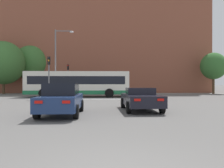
{
  "coord_description": "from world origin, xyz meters",
  "views": [
    {
      "loc": [
        -0.12,
        -3.46,
        1.56
      ],
      "look_at": [
        0.74,
        21.1,
        1.51
      ],
      "focal_mm": 35.0,
      "sensor_mm": 36.0,
      "label": 1
    }
  ],
  "objects_px": {
    "bus_crossing_lead": "(78,83)",
    "traffic_light_far_left": "(68,74)",
    "pedestrian_waiting": "(44,87)",
    "car_roadster_right": "(141,99)",
    "traffic_light_near_left": "(49,71)",
    "pedestrian_walking_west": "(92,87)",
    "street_lamp_junction": "(58,56)",
    "car_saloon_left": "(62,99)",
    "pedestrian_walking_east": "(62,87)"
  },
  "relations": [
    {
      "from": "street_lamp_junction",
      "to": "pedestrian_waiting",
      "type": "distance_m",
      "value": 8.69
    },
    {
      "from": "car_saloon_left",
      "to": "pedestrian_waiting",
      "type": "distance_m",
      "value": 23.15
    },
    {
      "from": "car_saloon_left",
      "to": "street_lamp_junction",
      "type": "bearing_deg",
      "value": 101.33
    },
    {
      "from": "pedestrian_waiting",
      "to": "street_lamp_junction",
      "type": "bearing_deg",
      "value": 16.22
    },
    {
      "from": "pedestrian_walking_west",
      "to": "bus_crossing_lead",
      "type": "bearing_deg",
      "value": 160.62
    },
    {
      "from": "traffic_light_near_left",
      "to": "street_lamp_junction",
      "type": "distance_m",
      "value": 4.6
    },
    {
      "from": "street_lamp_junction",
      "to": "bus_crossing_lead",
      "type": "bearing_deg",
      "value": -15.34
    },
    {
      "from": "street_lamp_junction",
      "to": "pedestrian_walking_west",
      "type": "relative_size",
      "value": 4.29
    },
    {
      "from": "car_roadster_right",
      "to": "pedestrian_waiting",
      "type": "xyz_separation_m",
      "value": [
        -11.14,
        20.41,
        0.3
      ]
    },
    {
      "from": "pedestrian_walking_east",
      "to": "pedestrian_walking_west",
      "type": "height_order",
      "value": "pedestrian_walking_west"
    },
    {
      "from": "bus_crossing_lead",
      "to": "traffic_light_far_left",
      "type": "height_order",
      "value": "traffic_light_far_left"
    },
    {
      "from": "pedestrian_waiting",
      "to": "traffic_light_far_left",
      "type": "bearing_deg",
      "value": 81.68
    },
    {
      "from": "bus_crossing_lead",
      "to": "traffic_light_far_left",
      "type": "bearing_deg",
      "value": -162.71
    },
    {
      "from": "car_roadster_right",
      "to": "pedestrian_walking_west",
      "type": "relative_size",
      "value": 2.32
    },
    {
      "from": "car_roadster_right",
      "to": "pedestrian_walking_east",
      "type": "bearing_deg",
      "value": 110.41
    },
    {
      "from": "bus_crossing_lead",
      "to": "street_lamp_junction",
      "type": "bearing_deg",
      "value": -105.34
    },
    {
      "from": "car_roadster_right",
      "to": "pedestrian_waiting",
      "type": "bearing_deg",
      "value": 117.02
    },
    {
      "from": "traffic_light_far_left",
      "to": "street_lamp_junction",
      "type": "height_order",
      "value": "street_lamp_junction"
    },
    {
      "from": "street_lamp_junction",
      "to": "pedestrian_walking_west",
      "type": "distance_m",
      "value": 9.05
    },
    {
      "from": "bus_crossing_lead",
      "to": "car_roadster_right",
      "type": "bearing_deg",
      "value": 21.99
    },
    {
      "from": "traffic_light_near_left",
      "to": "pedestrian_walking_west",
      "type": "bearing_deg",
      "value": 72.92
    },
    {
      "from": "pedestrian_walking_east",
      "to": "traffic_light_far_left",
      "type": "bearing_deg",
      "value": 177.84
    },
    {
      "from": "street_lamp_junction",
      "to": "pedestrian_walking_west",
      "type": "xyz_separation_m",
      "value": [
        3.49,
        7.47,
        -3.71
      ]
    },
    {
      "from": "car_saloon_left",
      "to": "traffic_light_near_left",
      "type": "relative_size",
      "value": 1.01
    },
    {
      "from": "car_roadster_right",
      "to": "traffic_light_far_left",
      "type": "relative_size",
      "value": 0.97
    },
    {
      "from": "traffic_light_near_left",
      "to": "traffic_light_far_left",
      "type": "bearing_deg",
      "value": 89.83
    },
    {
      "from": "street_lamp_junction",
      "to": "traffic_light_far_left",
      "type": "bearing_deg",
      "value": 90.4
    },
    {
      "from": "pedestrian_walking_east",
      "to": "pedestrian_walking_west",
      "type": "distance_m",
      "value": 4.79
    },
    {
      "from": "traffic_light_far_left",
      "to": "pedestrian_walking_west",
      "type": "distance_m",
      "value": 4.02
    },
    {
      "from": "traffic_light_near_left",
      "to": "pedestrian_walking_west",
      "type": "relative_size",
      "value": 2.29
    },
    {
      "from": "car_roadster_right",
      "to": "street_lamp_junction",
      "type": "relative_size",
      "value": 0.54
    },
    {
      "from": "pedestrian_waiting",
      "to": "pedestrian_walking_east",
      "type": "xyz_separation_m",
      "value": [
        2.35,
        1.32,
        0.08
      ]
    },
    {
      "from": "car_roadster_right",
      "to": "bus_crossing_lead",
      "type": "distance_m",
      "value": 13.89
    },
    {
      "from": "car_roadster_right",
      "to": "bus_crossing_lead",
      "type": "xyz_separation_m",
      "value": [
        -5.19,
        12.85,
        0.9
      ]
    },
    {
      "from": "street_lamp_junction",
      "to": "pedestrian_walking_east",
      "type": "xyz_separation_m",
      "value": [
        -1.24,
        8.23,
        -3.77
      ]
    },
    {
      "from": "car_saloon_left",
      "to": "car_roadster_right",
      "type": "height_order",
      "value": "car_saloon_left"
    },
    {
      "from": "bus_crossing_lead",
      "to": "pedestrian_waiting",
      "type": "bearing_deg",
      "value": -141.78
    },
    {
      "from": "car_roadster_right",
      "to": "traffic_light_near_left",
      "type": "height_order",
      "value": "traffic_light_near_left"
    },
    {
      "from": "traffic_light_far_left",
      "to": "pedestrian_walking_west",
      "type": "relative_size",
      "value": 2.39
    },
    {
      "from": "bus_crossing_lead",
      "to": "street_lamp_junction",
      "type": "relative_size",
      "value": 1.47
    },
    {
      "from": "pedestrian_waiting",
      "to": "pedestrian_walking_west",
      "type": "relative_size",
      "value": 0.9
    },
    {
      "from": "pedestrian_walking_west",
      "to": "car_saloon_left",
      "type": "bearing_deg",
      "value": 168.17
    },
    {
      "from": "car_roadster_right",
      "to": "traffic_light_near_left",
      "type": "distance_m",
      "value": 12.25
    },
    {
      "from": "traffic_light_far_left",
      "to": "pedestrian_waiting",
      "type": "bearing_deg",
      "value": -177.08
    },
    {
      "from": "street_lamp_junction",
      "to": "pedestrian_waiting",
      "type": "xyz_separation_m",
      "value": [
        -3.59,
        6.91,
        -3.84
      ]
    },
    {
      "from": "pedestrian_waiting",
      "to": "pedestrian_walking_west",
      "type": "bearing_deg",
      "value": 83.3
    },
    {
      "from": "car_saloon_left",
      "to": "pedestrian_walking_west",
      "type": "xyz_separation_m",
      "value": [
        0.16,
        22.66,
        0.32
      ]
    },
    {
      "from": "pedestrian_waiting",
      "to": "pedestrian_walking_west",
      "type": "distance_m",
      "value": 7.11
    },
    {
      "from": "traffic_light_far_left",
      "to": "pedestrian_walking_east",
      "type": "height_order",
      "value": "traffic_light_far_left"
    },
    {
      "from": "pedestrian_walking_west",
      "to": "pedestrian_waiting",
      "type": "bearing_deg",
      "value": 83.12
    }
  ]
}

